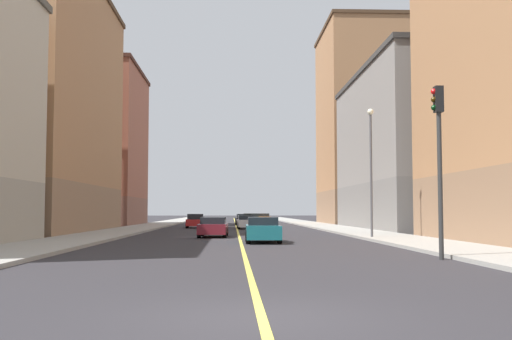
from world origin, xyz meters
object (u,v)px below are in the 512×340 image
Objects in this scene: building_left_far at (359,126)px; traffic_light_left_near at (439,147)px; building_right_midblock at (39,105)px; car_red at (195,221)px; building_right_distant at (100,147)px; car_white at (247,222)px; street_lamp_left_near at (371,159)px; car_orange at (263,219)px; car_black at (243,220)px; building_left_mid at (409,150)px; car_yellow at (251,220)px; car_teal at (263,230)px; car_maroon at (213,227)px.

building_left_far reaches higher than traffic_light_left_near.
building_right_midblock is (-30.60, -27.67, -2.41)m from building_left_far.
traffic_light_left_near is 1.48× the size of car_red.
building_right_distant reaches higher than car_white.
building_right_distant is 17.14m from car_red.
street_lamp_left_near reaches higher than traffic_light_left_near.
car_orange is (18.80, 10.25, -8.19)m from building_right_distant.
street_lamp_left_near is 36.56m from car_black.
car_black is 0.98× the size of car_white.
building_left_mid is 5.68× the size of car_black.
car_red is 6.92m from car_yellow.
car_teal is (-14.16, -42.89, -11.53)m from building_left_far.
building_left_mid is 3.24× the size of street_lamp_left_near.
building_right_distant is at bearing -169.52° from building_left_far.
building_left_far is 31.30m from building_right_distant.
car_white is at bearing -94.50° from car_yellow.
car_red is (-4.83, -11.63, 0.01)m from car_black.
street_lamp_left_near is 1.86× the size of car_red.
car_red is (-10.56, 38.75, -3.19)m from traffic_light_left_near.
street_lamp_left_near is at bearing -72.04° from car_white.
building_right_midblock is 38.44m from car_orange.
car_teal is 27.79m from car_red.
building_left_mid is 5.47× the size of car_yellow.
building_right_distant is 4.05× the size of car_white.
building_left_mid reaches higher than car_black.
car_red is at bearing 145.31° from car_white.
street_lamp_left_near is (1.02, 14.67, 0.80)m from traffic_light_left_near.
building_right_midblock is at bearing 129.41° from traffic_light_left_near.
car_white is (0.04, -14.99, -0.02)m from car_black.
street_lamp_left_near is 29.26m from car_yellow.
building_left_mid is 5.54× the size of car_white.
car_orange is at bearing 82.82° from car_maroon.
car_black is (16.16, 23.72, -9.13)m from building_right_midblock.
building_left_mid is 21.63m from building_left_far.
building_left_mid reaches higher than street_lamp_left_near.
car_white is (2.53, 17.22, 0.00)m from car_maroon.
car_maroon is at bearing -31.85° from building_right_midblock.
building_right_midblock is (-30.60, -6.64, 2.67)m from building_left_mid.
building_right_distant is at bearing -173.95° from car_black.
traffic_light_left_near is at bearing -83.24° from car_yellow.
building_right_midblock is 5.18× the size of car_white.
car_red is at bearing 96.47° from car_maroon.
car_teal is (16.44, -15.22, -9.12)m from building_right_midblock.
car_teal is 38.95m from car_black.
building_left_mid is 20.30m from street_lamp_left_near.
building_left_far reaches higher than car_orange.
building_right_midblock is 30.12m from car_black.
traffic_light_left_near reaches higher than car_teal.
building_right_midblock is 18.51m from car_maroon.
street_lamp_left_near is 8.26m from car_teal.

